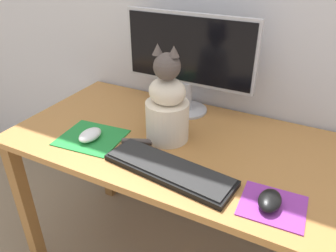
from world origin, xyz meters
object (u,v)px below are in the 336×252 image
monitor (188,57)px  cat (167,106)px  computer_mouse_left (90,135)px  keyboard (169,169)px  computer_mouse_right (270,200)px

monitor → cat: size_ratio=1.54×
monitor → computer_mouse_left: (-0.21, -0.38, -0.22)m
keyboard → monitor: bearing=114.0°
keyboard → computer_mouse_left: 0.34m
computer_mouse_right → keyboard: bearing=178.0°
keyboard → cat: cat is taller
monitor → computer_mouse_left: size_ratio=5.44×
computer_mouse_left → computer_mouse_right: bearing=-4.2°
monitor → computer_mouse_left: bearing=-119.6°
monitor → keyboard: (0.13, -0.42, -0.23)m
keyboard → computer_mouse_left: bearing=-179.3°
cat → computer_mouse_right: bearing=-27.9°
keyboard → computer_mouse_right: 0.32m
keyboard → computer_mouse_right: (0.31, -0.01, 0.01)m
computer_mouse_left → computer_mouse_right: 0.66m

